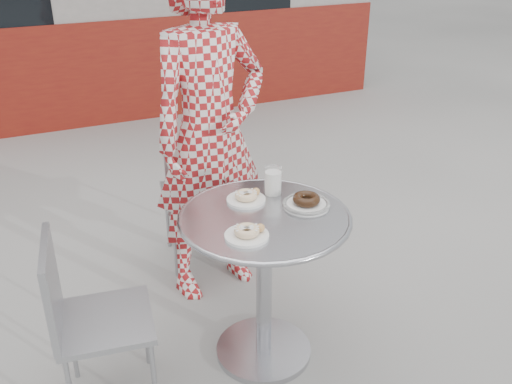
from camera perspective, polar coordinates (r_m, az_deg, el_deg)
name	(u,v)px	position (r m, az deg, el deg)	size (l,w,h in m)	color
ground	(258,346)	(2.91, 0.21, -15.19)	(60.00, 60.00, 0.00)	#A09D98
bistro_table	(264,252)	(2.53, 0.84, -6.02)	(0.75, 0.75, 0.76)	silver
chair_far	(200,220)	(3.43, -5.63, -2.83)	(0.46, 0.47, 0.85)	#9B9DA2
chair_left	(107,352)	(2.59, -14.69, -15.22)	(0.44, 0.43, 0.80)	#9B9DA2
seated_person	(210,134)	(2.94, -4.63, 5.79)	(0.66, 0.43, 1.80)	maroon
plate_far	(247,197)	(2.55, -0.95, -0.50)	(0.18, 0.18, 0.05)	white
plate_near	(248,233)	(2.27, -0.85, -4.10)	(0.18, 0.18, 0.05)	white
plate_checker	(306,203)	(2.51, 5.05, -1.05)	(0.21, 0.21, 0.05)	white
milk_cup	(273,182)	(2.60, 1.72, 1.05)	(0.08, 0.08, 0.13)	white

